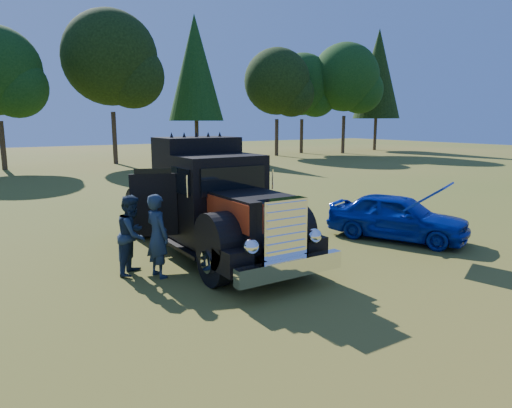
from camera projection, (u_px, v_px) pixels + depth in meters
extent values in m
plane|color=#425A1A|center=(320.00, 277.00, 10.14)|extent=(120.00, 120.00, 0.00)
cylinder|color=#2D2116|center=(3.00, 146.00, 32.13)|extent=(0.36, 0.36, 3.42)
sphere|color=black|center=(17.00, 87.00, 31.39)|extent=(4.18, 4.18, 4.18)
cylinder|color=#2D2116|center=(115.00, 138.00, 36.73)|extent=(0.36, 0.36, 4.14)
sphere|color=black|center=(110.00, 58.00, 35.62)|extent=(7.36, 7.36, 7.36)
sphere|color=black|center=(132.00, 76.00, 35.83)|extent=(5.06, 5.06, 5.06)
cylinder|color=#2D2116|center=(197.00, 134.00, 42.19)|extent=(0.36, 0.36, 4.50)
cone|color=black|center=(195.00, 68.00, 41.13)|extent=(5.00, 5.00, 9.38)
cylinder|color=#2D2116|center=(277.00, 137.00, 45.28)|extent=(0.36, 0.36, 3.60)
sphere|color=black|center=(277.00, 81.00, 44.31)|extent=(6.40, 6.40, 6.40)
sphere|color=black|center=(292.00, 94.00, 44.50)|extent=(4.40, 4.40, 4.40)
cylinder|color=#2D2116|center=(343.00, 135.00, 48.67)|extent=(0.36, 0.36, 3.96)
sphere|color=black|center=(345.00, 77.00, 47.60)|extent=(7.04, 7.04, 7.04)
sphere|color=black|center=(360.00, 90.00, 47.81)|extent=(4.84, 4.84, 4.84)
cylinder|color=#2D2116|center=(375.00, 129.00, 53.96)|extent=(0.36, 0.36, 4.86)
cone|color=black|center=(378.00, 74.00, 52.82)|extent=(5.40, 5.40, 10.12)
cylinder|color=#2D2116|center=(301.00, 136.00, 49.05)|extent=(0.36, 0.36, 3.61)
sphere|color=black|center=(302.00, 84.00, 48.07)|extent=(6.42, 6.42, 6.42)
sphere|color=black|center=(316.00, 96.00, 48.26)|extent=(4.41, 4.41, 4.41)
cylinder|color=black|center=(214.00, 261.00, 9.51)|extent=(0.32, 1.10, 1.10)
cylinder|color=black|center=(294.00, 246.00, 10.63)|extent=(0.32, 1.10, 1.10)
cylinder|color=black|center=(139.00, 219.00, 13.49)|extent=(0.32, 1.10, 1.10)
cylinder|color=black|center=(203.00, 212.00, 14.60)|extent=(0.32, 1.10, 1.10)
cylinder|color=black|center=(150.00, 218.00, 13.66)|extent=(0.32, 1.10, 1.10)
cylinder|color=black|center=(194.00, 213.00, 14.43)|extent=(0.32, 1.10, 1.10)
cube|color=black|center=(204.00, 227.00, 12.21)|extent=(1.60, 6.40, 0.28)
cube|color=white|center=(291.00, 268.00, 9.03)|extent=(2.50, 0.22, 0.36)
cube|color=white|center=(282.00, 231.00, 9.16)|extent=(1.05, 0.30, 1.30)
cube|color=black|center=(254.00, 219.00, 10.02)|extent=(1.35, 1.80, 1.10)
cube|color=#9B2C10|center=(227.00, 213.00, 9.61)|extent=(0.02, 1.80, 0.60)
cube|color=#9B2C10|center=(280.00, 207.00, 10.35)|extent=(0.02, 1.80, 0.60)
cylinder|color=black|center=(218.00, 241.00, 9.49)|extent=(0.55, 1.24, 1.24)
cylinder|color=black|center=(291.00, 230.00, 10.50)|extent=(0.55, 1.24, 1.24)
sphere|color=white|center=(251.00, 247.00, 8.72)|extent=(0.32, 0.32, 0.32)
sphere|color=white|center=(314.00, 236.00, 9.55)|extent=(0.32, 0.32, 0.32)
cube|color=black|center=(220.00, 198.00, 11.26)|extent=(2.05, 1.30, 2.10)
cube|color=black|center=(234.00, 181.00, 10.61)|extent=(1.70, 0.05, 0.65)
cube|color=black|center=(197.00, 184.00, 12.30)|extent=(2.05, 1.30, 2.50)
cube|color=black|center=(175.00, 204.00, 13.81)|extent=(2.00, 2.00, 0.35)
cube|color=black|center=(154.00, 205.00, 10.83)|extent=(1.05, 0.43, 1.50)
cube|color=maroon|center=(153.00, 211.00, 10.89)|extent=(0.81, 0.31, 0.75)
imported|color=#080CB8|center=(397.00, 217.00, 13.30)|extent=(3.09, 4.26, 1.35)
cube|color=#080CB8|center=(429.00, 196.00, 11.48)|extent=(1.57, 1.39, 0.67)
imported|color=#1B2241|center=(157.00, 236.00, 10.03)|extent=(0.57, 0.75, 1.87)
imported|color=#21374F|center=(133.00, 235.00, 10.27)|extent=(1.08, 1.11, 1.80)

